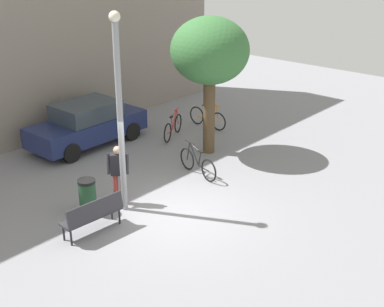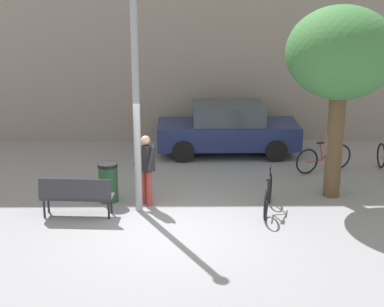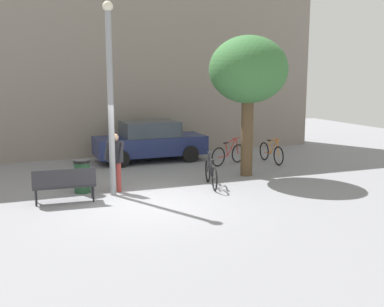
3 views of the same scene
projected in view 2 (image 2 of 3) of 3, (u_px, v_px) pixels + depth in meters
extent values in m
plane|color=gray|center=(169.00, 231.00, 12.13)|extent=(36.00, 36.00, 0.00)
cylinder|color=gray|center=(136.00, 104.00, 12.55)|extent=(0.16, 0.16, 4.95)
cylinder|color=#9E3833|center=(149.00, 188.00, 13.42)|extent=(0.14, 0.14, 0.85)
cylinder|color=#9E3833|center=(144.00, 186.00, 13.56)|extent=(0.14, 0.14, 0.85)
cube|color=#232328|center=(146.00, 158.00, 13.28)|extent=(0.43, 0.44, 0.60)
sphere|color=tan|center=(145.00, 140.00, 13.17)|extent=(0.22, 0.22, 0.22)
cylinder|color=#232328|center=(151.00, 159.00, 13.06)|extent=(0.23, 0.22, 0.55)
cylinder|color=#232328|center=(138.00, 154.00, 13.42)|extent=(0.23, 0.22, 0.55)
cube|color=#2D2D33|center=(77.00, 197.00, 12.83)|extent=(1.62, 0.53, 0.06)
cube|color=#2D2D33|center=(75.00, 189.00, 12.58)|extent=(1.60, 0.22, 0.44)
cylinder|color=black|center=(48.00, 203.00, 13.08)|extent=(0.05, 0.05, 0.42)
cylinder|color=black|center=(111.00, 205.00, 13.02)|extent=(0.05, 0.05, 0.42)
cylinder|color=black|center=(44.00, 209.00, 12.78)|extent=(0.05, 0.05, 0.42)
cylinder|color=black|center=(109.00, 210.00, 12.71)|extent=(0.05, 0.05, 0.42)
cylinder|color=brown|center=(335.00, 145.00, 13.80)|extent=(0.39, 0.39, 2.59)
ellipsoid|color=#397039|center=(341.00, 53.00, 13.18)|extent=(2.54, 2.54, 2.16)
torus|color=black|center=(270.00, 188.00, 13.64)|extent=(0.20, 0.70, 0.71)
torus|color=black|center=(266.00, 205.00, 12.61)|extent=(0.20, 0.70, 0.71)
cylinder|color=black|center=(269.00, 182.00, 13.22)|extent=(0.14, 0.49, 0.64)
cylinder|color=black|center=(269.00, 173.00, 13.10)|extent=(0.16, 0.57, 0.18)
cylinder|color=black|center=(268.00, 189.00, 12.97)|extent=(0.06, 0.14, 0.48)
cylinder|color=black|center=(267.00, 202.00, 12.85)|extent=(0.14, 0.50, 0.04)
cylinder|color=black|center=(270.00, 177.00, 13.50)|extent=(0.07, 0.17, 0.63)
cube|color=black|center=(268.00, 178.00, 12.85)|extent=(0.12, 0.21, 0.04)
cylinder|color=black|center=(270.00, 166.00, 13.35)|extent=(0.12, 0.44, 0.03)
torus|color=black|center=(340.00, 157.00, 16.09)|extent=(0.67, 0.33, 0.71)
torus|color=black|center=(307.00, 161.00, 15.66)|extent=(0.67, 0.33, 0.71)
cylinder|color=red|center=(330.00, 148.00, 15.87)|extent=(0.47, 0.23, 0.64)
cylinder|color=red|center=(329.00, 140.00, 15.78)|extent=(0.55, 0.26, 0.18)
cylinder|color=red|center=(321.00, 152.00, 15.78)|extent=(0.14, 0.09, 0.48)
cylinder|color=red|center=(315.00, 161.00, 15.77)|extent=(0.47, 0.23, 0.04)
cylinder|color=red|center=(339.00, 147.00, 15.98)|extent=(0.17, 0.10, 0.63)
cube|color=black|center=(320.00, 143.00, 15.68)|extent=(0.22, 0.15, 0.04)
cylinder|color=red|center=(338.00, 136.00, 15.87)|extent=(0.42, 0.20, 0.03)
torus|color=black|center=(381.00, 156.00, 16.19)|extent=(0.07, 0.71, 0.71)
cylinder|color=orange|center=(384.00, 159.00, 15.96)|extent=(0.05, 0.50, 0.04)
cube|color=navy|center=(228.00, 134.00, 17.43)|extent=(4.22, 1.75, 0.70)
cube|color=#333D47|center=(228.00, 114.00, 17.25)|extent=(2.12, 1.59, 0.60)
cylinder|color=black|center=(268.00, 137.00, 18.31)|extent=(0.64, 0.23, 0.64)
cylinder|color=black|center=(276.00, 151.00, 16.78)|extent=(0.64, 0.23, 0.64)
cylinder|color=black|center=(183.00, 137.00, 18.25)|extent=(0.64, 0.23, 0.64)
cylinder|color=black|center=(183.00, 151.00, 16.72)|extent=(0.64, 0.23, 0.64)
cylinder|color=#234C2D|center=(108.00, 184.00, 13.68)|extent=(0.45, 0.45, 0.86)
cylinder|color=black|center=(108.00, 165.00, 13.55)|extent=(0.48, 0.48, 0.08)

